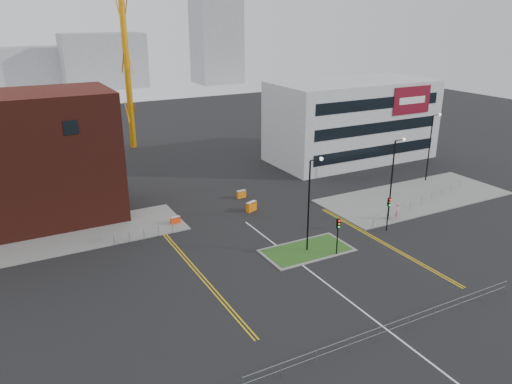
{
  "coord_description": "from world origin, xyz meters",
  "views": [
    {
      "loc": [
        -22.75,
        -27.69,
        21.49
      ],
      "look_at": [
        -1.0,
        12.76,
        5.0
      ],
      "focal_mm": 35.0,
      "sensor_mm": 36.0,
      "label": 1
    }
  ],
  "objects": [
    {
      "name": "pavement_right",
      "position": [
        22.0,
        14.0,
        0.06
      ],
      "size": [
        24.0,
        10.0,
        0.12
      ],
      "primitive_type": "cube",
      "color": "slate",
      "rests_on": "ground"
    },
    {
      "name": "yellow_right_b",
      "position": [
        9.8,
        6.0,
        0.01
      ],
      "size": [
        0.12,
        20.0,
        0.01
      ],
      "primitive_type": "cube",
      "color": "gold",
      "rests_on": "ground"
    },
    {
      "name": "railing_right",
      "position": [
        20.5,
        11.5,
        0.78
      ],
      "size": [
        19.05,
        5.05,
        1.1
      ],
      "color": "gray",
      "rests_on": "ground"
    },
    {
      "name": "yellow_left_a",
      "position": [
        -9.0,
        10.0,
        0.01
      ],
      "size": [
        0.12,
        24.0,
        0.01
      ],
      "primitive_type": "cube",
      "color": "gold",
      "rests_on": "ground"
    },
    {
      "name": "island_kerb",
      "position": [
        2.0,
        8.0,
        0.04
      ],
      "size": [
        8.6,
        4.6,
        0.08
      ],
      "primitive_type": "cube",
      "color": "slate",
      "rests_on": "ground"
    },
    {
      "name": "grass_island",
      "position": [
        2.0,
        8.0,
        0.06
      ],
      "size": [
        8.0,
        4.0,
        0.12
      ],
      "primitive_type": "cube",
      "color": "#244617",
      "rests_on": "ground"
    },
    {
      "name": "yellow_left_b",
      "position": [
        -8.7,
        10.0,
        0.01
      ],
      "size": [
        0.12,
        24.0,
        0.01
      ],
      "primitive_type": "cube",
      "color": "gold",
      "rests_on": "ground"
    },
    {
      "name": "centre_line",
      "position": [
        0.0,
        2.0,
        0.01
      ],
      "size": [
        0.15,
        30.0,
        0.01
      ],
      "primitive_type": "cube",
      "color": "silver",
      "rests_on": "ground"
    },
    {
      "name": "skyline_b",
      "position": [
        10.0,
        130.0,
        8.0
      ],
      "size": [
        24.0,
        12.0,
        16.0
      ],
      "primitive_type": "cube",
      "color": "gray",
      "rests_on": "ground"
    },
    {
      "name": "pedestrian",
      "position": [
        15.05,
        9.71,
        0.97
      ],
      "size": [
        0.84,
        0.81,
        1.94
      ],
      "primitive_type": "imported",
      "rotation": [
        0.0,
        0.0,
        0.7
      ],
      "color": "pink",
      "rests_on": "ground"
    },
    {
      "name": "traffic_light_island",
      "position": [
        4.0,
        5.98,
        2.57
      ],
      "size": [
        0.28,
        0.33,
        3.65
      ],
      "color": "black",
      "rests_on": "ground"
    },
    {
      "name": "barrier_right",
      "position": [
        2.04,
        19.52,
        0.63
      ],
      "size": [
        1.44,
        0.9,
        1.15
      ],
      "color": "orange",
      "rests_on": "ground"
    },
    {
      "name": "streetlamp_island",
      "position": [
        2.22,
        8.0,
        5.41
      ],
      "size": [
        1.46,
        0.36,
        9.18
      ],
      "color": "black",
      "rests_on": "ground"
    },
    {
      "name": "skyline_c",
      "position": [
        45.0,
        125.0,
        14.0
      ],
      "size": [
        14.0,
        12.0,
        28.0
      ],
      "primitive_type": "cube",
      "color": "gray",
      "rests_on": "ground"
    },
    {
      "name": "skyline_d",
      "position": [
        -8.0,
        140.0,
        6.0
      ],
      "size": [
        30.0,
        12.0,
        12.0
      ],
      "primitive_type": "cube",
      "color": "gray",
      "rests_on": "ground"
    },
    {
      "name": "streetlamp_right_near",
      "position": [
        14.22,
        10.0,
        5.41
      ],
      "size": [
        1.46,
        0.36,
        9.18
      ],
      "color": "black",
      "rests_on": "ground"
    },
    {
      "name": "pavement_left",
      "position": [
        -20.0,
        22.0,
        0.06
      ],
      "size": [
        28.0,
        8.0,
        0.12
      ],
      "primitive_type": "cube",
      "color": "slate",
      "rests_on": "ground"
    },
    {
      "name": "office_block",
      "position": [
        26.01,
        31.97,
        6.0
      ],
      "size": [
        25.0,
        12.2,
        12.0
      ],
      "color": "#ADB0B2",
      "rests_on": "ground"
    },
    {
      "name": "barrier_left",
      "position": [
        -6.96,
        20.01,
        0.48
      ],
      "size": [
        1.07,
        0.4,
        0.89
      ],
      "color": "#EC3C0D",
      "rests_on": "ground"
    },
    {
      "name": "streetlamp_right_far",
      "position": [
        28.22,
        18.0,
        5.41
      ],
      "size": [
        1.46,
        0.36,
        9.18
      ],
      "color": "black",
      "rests_on": "ground"
    },
    {
      "name": "traffic_light_right",
      "position": [
        12.0,
        7.98,
        2.57
      ],
      "size": [
        0.28,
        0.33,
        3.65
      ],
      "color": "black",
      "rests_on": "ground"
    },
    {
      "name": "yellow_right_a",
      "position": [
        9.5,
        6.0,
        0.01
      ],
      "size": [
        0.12,
        20.0,
        0.01
      ],
      "primitive_type": "cube",
      "color": "gold",
      "rests_on": "ground"
    },
    {
      "name": "railing_left",
      "position": [
        -11.0,
        18.0,
        0.74
      ],
      "size": [
        6.05,
        0.05,
        1.1
      ],
      "color": "gray",
      "rests_on": "ground"
    },
    {
      "name": "ground",
      "position": [
        0.0,
        0.0,
        0.0
      ],
      "size": [
        200.0,
        200.0,
        0.0
      ],
      "primitive_type": "plane",
      "color": "black",
      "rests_on": "ground"
    },
    {
      "name": "barrier_mid",
      "position": [
        3.0,
        24.0,
        0.53
      ],
      "size": [
        1.18,
        0.48,
        0.97
      ],
      "color": "orange",
      "rests_on": "ground"
    },
    {
      "name": "railing_front",
      "position": [
        0.0,
        -6.0,
        0.78
      ],
      "size": [
        24.05,
        0.05,
        1.1
      ],
      "color": "gray",
      "rests_on": "ground"
    }
  ]
}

